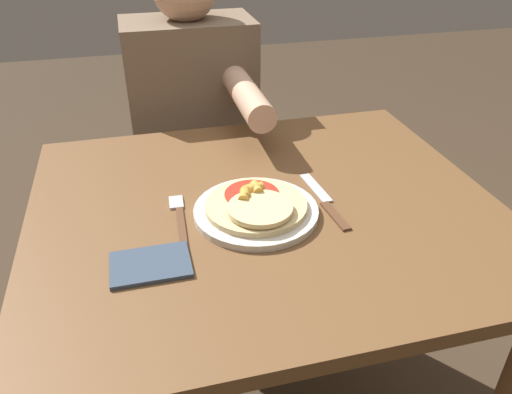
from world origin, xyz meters
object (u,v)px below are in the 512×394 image
dining_table (265,258)px  person_diner (195,130)px  knife (325,201)px  fork (179,216)px  pizza (256,205)px  plate (256,211)px

dining_table → person_diner: (-0.06, 0.60, 0.05)m
knife → person_diner: size_ratio=0.19×
fork → knife: size_ratio=0.80×
knife → dining_table: bearing=168.6°
pizza → knife: 0.15m
pizza → person_diner: person_diner is taller
fork → dining_table: bearing=2.1°
pizza → dining_table: bearing=51.7°
dining_table → fork: fork is taller
plate → fork: bearing=169.8°
plate → pizza: (-0.00, -0.00, 0.02)m
dining_table → person_diner: person_diner is taller
plate → person_diner: (-0.03, 0.63, -0.10)m
pizza → fork: 0.15m
knife → plate: bearing=-176.5°
plate → knife: bearing=3.5°
plate → pizza: pizza is taller
person_diner → plate: bearing=-87.0°
pizza → person_diner: 0.65m
pizza → knife: pizza is taller
fork → knife: 0.29m
dining_table → plate: (-0.03, -0.03, 0.15)m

